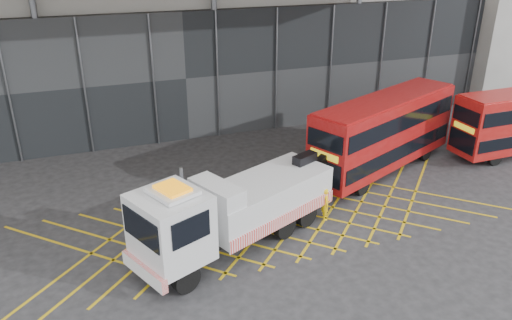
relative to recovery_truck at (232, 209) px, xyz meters
name	(u,v)px	position (x,y,z in m)	size (l,w,h in m)	color
ground_plane	(204,232)	(-0.86, 1.47, -1.77)	(120.00, 120.00, 0.00)	#252527
road_markings	(271,219)	(2.34, 1.47, -1.76)	(23.16, 7.16, 0.01)	gold
recovery_truck	(232,209)	(0.00, 0.00, 0.00)	(10.64, 6.10, 3.83)	black
bus_towed	(384,130)	(10.14, 4.43, 0.56)	(10.40, 6.27, 4.20)	maroon
worker	(326,204)	(4.68, 0.67, -1.00)	(0.56, 0.37, 1.53)	yellow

